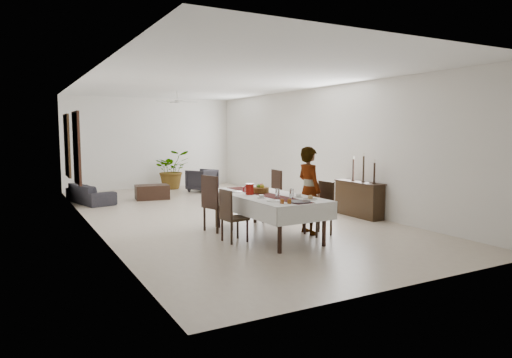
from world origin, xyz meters
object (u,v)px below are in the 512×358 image
red_pitcher (250,189)px  woman (309,190)px  sideboard_body (359,200)px  sofa (91,193)px  dining_table_top (266,196)px

red_pitcher → woman: bearing=-18.7°
sideboard_body → sofa: 7.43m
woman → red_pitcher: bearing=72.0°
sideboard_body → sofa: (-5.28, 5.23, -0.13)m
sideboard_body → sofa: bearing=135.3°
red_pitcher → dining_table_top: bearing=-29.2°
woman → sofa: size_ratio=0.93×
dining_table_top → red_pitcher: bearing=149.0°
sideboard_body → woman: bearing=-156.4°
sofa → dining_table_top: bearing=-172.3°
dining_table_top → woman: size_ratio=1.48×
woman → sideboard_body: woman is taller
dining_table_top → red_pitcher: red_pitcher is taller
red_pitcher → sofa: bearing=109.7°
dining_table_top → sofa: dining_table_top is taller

